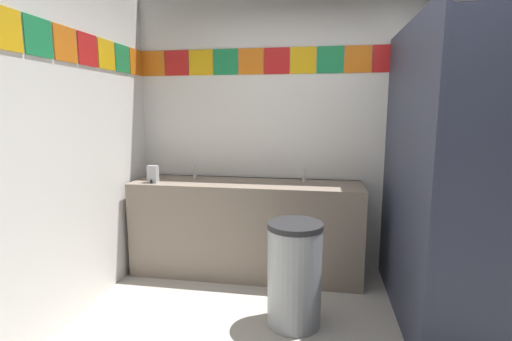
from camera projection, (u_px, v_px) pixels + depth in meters
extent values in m
cube|color=white|center=(341.00, 127.00, 3.59)|extent=(3.97, 0.08, 2.78)
cube|color=orange|center=(153.00, 64.00, 3.75)|extent=(0.24, 0.01, 0.24)
cube|color=red|center=(177.00, 63.00, 3.71)|extent=(0.24, 0.01, 0.24)
cube|color=yellow|center=(201.00, 62.00, 3.67)|extent=(0.24, 0.01, 0.24)
cube|color=#1E8C4C|center=(226.00, 62.00, 3.63)|extent=(0.24, 0.01, 0.24)
cube|color=orange|center=(251.00, 61.00, 3.59)|extent=(0.24, 0.01, 0.24)
cube|color=red|center=(277.00, 61.00, 3.55)|extent=(0.24, 0.01, 0.24)
cube|color=yellow|center=(303.00, 60.00, 3.51)|extent=(0.24, 0.01, 0.24)
cube|color=#1E8C4C|center=(330.00, 60.00, 3.46)|extent=(0.24, 0.01, 0.24)
cube|color=orange|center=(358.00, 59.00, 3.42)|extent=(0.24, 0.01, 0.24)
cube|color=red|center=(386.00, 58.00, 3.38)|extent=(0.24, 0.01, 0.24)
cube|color=yellow|center=(415.00, 58.00, 3.34)|extent=(0.24, 0.01, 0.24)
cube|color=#1E8C4C|center=(445.00, 57.00, 3.30)|extent=(0.24, 0.01, 0.24)
cube|color=orange|center=(476.00, 57.00, 3.26)|extent=(0.24, 0.01, 0.24)
cube|color=red|center=(507.00, 56.00, 3.22)|extent=(0.24, 0.01, 0.24)
cube|color=white|center=(9.00, 137.00, 2.24)|extent=(0.08, 3.38, 2.78)
cube|color=yellow|center=(5.00, 28.00, 2.13)|extent=(0.01, 0.24, 0.24)
cube|color=#1E8C4C|center=(38.00, 37.00, 2.39)|extent=(0.01, 0.24, 0.24)
cube|color=orange|center=(66.00, 44.00, 2.64)|extent=(0.01, 0.24, 0.24)
cube|color=red|center=(88.00, 50.00, 2.89)|extent=(0.01, 0.24, 0.24)
cube|color=yellow|center=(107.00, 55.00, 3.14)|extent=(0.01, 0.24, 0.24)
cube|color=#1E8C4C|center=(122.00, 59.00, 3.40)|extent=(0.01, 0.24, 0.24)
cube|color=orange|center=(136.00, 62.00, 3.65)|extent=(0.01, 0.24, 0.24)
cube|color=gray|center=(246.00, 228.00, 3.57)|extent=(2.14, 0.55, 0.89)
cube|color=gray|center=(251.00, 181.00, 3.76)|extent=(2.14, 0.03, 0.08)
cylinder|color=silver|center=(190.00, 187.00, 3.57)|extent=(0.34, 0.34, 0.10)
cylinder|color=silver|center=(304.00, 191.00, 3.40)|extent=(0.34, 0.34, 0.10)
cylinder|color=silver|center=(195.00, 176.00, 3.70)|extent=(0.04, 0.04, 0.05)
cylinder|color=silver|center=(193.00, 170.00, 3.64)|extent=(0.02, 0.06, 0.09)
cylinder|color=silver|center=(304.00, 179.00, 3.52)|extent=(0.04, 0.04, 0.05)
cylinder|color=silver|center=(304.00, 173.00, 3.46)|extent=(0.02, 0.06, 0.09)
cube|color=#B7BABF|center=(153.00, 174.00, 3.48)|extent=(0.09, 0.07, 0.16)
cylinder|color=black|center=(151.00, 181.00, 3.45)|extent=(0.02, 0.02, 0.03)
cube|color=#33384C|center=(404.00, 174.00, 2.78)|extent=(0.04, 1.54, 2.17)
cylinder|color=silver|center=(439.00, 177.00, 2.03)|extent=(0.02, 0.02, 0.10)
cylinder|color=white|center=(452.00, 274.00, 3.13)|extent=(0.38, 0.38, 0.40)
torus|color=white|center=(455.00, 250.00, 3.09)|extent=(0.39, 0.39, 0.05)
cube|color=white|center=(448.00, 224.00, 3.27)|extent=(0.34, 0.17, 0.34)
cylinder|color=#999EA3|center=(294.00, 277.00, 2.72)|extent=(0.39, 0.39, 0.73)
cylinder|color=#262628|center=(295.00, 226.00, 2.66)|extent=(0.40, 0.40, 0.04)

